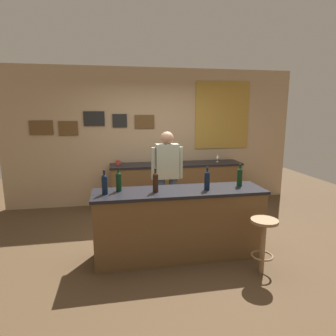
{
  "coord_description": "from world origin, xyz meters",
  "views": [
    {
      "loc": [
        -0.82,
        -3.95,
        1.93
      ],
      "look_at": [
        0.0,
        0.45,
        1.05
      ],
      "focal_mm": 30.74,
      "sensor_mm": 36.0,
      "label": 1
    }
  ],
  "objects": [
    {
      "name": "wine_bottle_b",
      "position": [
        -0.78,
        -0.3,
        1.06
      ],
      "size": [
        0.07,
        0.07,
        0.31
      ],
      "color": "black",
      "rests_on": "bar_counter"
    },
    {
      "name": "bar_stool",
      "position": [
        0.89,
        -1.01,
        0.46
      ],
      "size": [
        0.32,
        0.32,
        0.68
      ],
      "color": "olive",
      "rests_on": "ground_plane"
    },
    {
      "name": "back_wall",
      "position": [
        0.03,
        2.03,
        1.42
      ],
      "size": [
        6.0,
        0.09,
        2.8
      ],
      "color": "tan",
      "rests_on": "ground_plane"
    },
    {
      "name": "wine_bottle_d",
      "position": [
        0.35,
        -0.45,
        1.06
      ],
      "size": [
        0.07,
        0.07,
        0.31
      ],
      "color": "black",
      "rests_on": "bar_counter"
    },
    {
      "name": "side_counter",
      "position": [
        0.4,
        1.65,
        0.45
      ],
      "size": [
        2.66,
        0.56,
        0.9
      ],
      "color": "brown",
      "rests_on": "ground_plane"
    },
    {
      "name": "wine_bottle_e",
      "position": [
        0.86,
        -0.33,
        1.06
      ],
      "size": [
        0.07,
        0.07,
        0.31
      ],
      "color": "black",
      "rests_on": "bar_counter"
    },
    {
      "name": "wine_glass_a",
      "position": [
        0.22,
        1.67,
        1.01
      ],
      "size": [
        0.07,
        0.07,
        0.16
      ],
      "color": "silver",
      "rests_on": "side_counter"
    },
    {
      "name": "wine_glass_b",
      "position": [
        1.28,
        1.67,
        1.01
      ],
      "size": [
        0.07,
        0.07,
        0.16
      ],
      "color": "silver",
      "rests_on": "side_counter"
    },
    {
      "name": "bar_counter",
      "position": [
        0.0,
        -0.4,
        0.46
      ],
      "size": [
        2.26,
        0.6,
        0.92
      ],
      "color": "brown",
      "rests_on": "ground_plane"
    },
    {
      "name": "coffee_mug",
      "position": [
        -0.77,
        1.68,
        0.95
      ],
      "size": [
        0.13,
        0.08,
        0.09
      ],
      "color": "#B2332D",
      "rests_on": "side_counter"
    },
    {
      "name": "ground_plane",
      "position": [
        0.0,
        0.0,
        0.0
      ],
      "size": [
        10.0,
        10.0,
        0.0
      ],
      "primitive_type": "plane",
      "color": "#4C3823"
    },
    {
      "name": "bartender",
      "position": [
        0.01,
        0.56,
        0.94
      ],
      "size": [
        0.52,
        0.21,
        1.62
      ],
      "color": "#384766",
      "rests_on": "ground_plane"
    },
    {
      "name": "wine_bottle_c",
      "position": [
        -0.32,
        -0.43,
        1.06
      ],
      "size": [
        0.07,
        0.07,
        0.31
      ],
      "color": "black",
      "rests_on": "bar_counter"
    },
    {
      "name": "wine_bottle_a",
      "position": [
        -0.96,
        -0.42,
        1.06
      ],
      "size": [
        0.07,
        0.07,
        0.31
      ],
      "color": "black",
      "rests_on": "bar_counter"
    }
  ]
}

